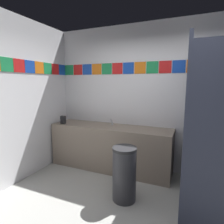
{
  "coord_description": "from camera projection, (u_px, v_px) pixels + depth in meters",
  "views": [
    {
      "loc": [
        0.57,
        -1.81,
        1.66
      ],
      "look_at": [
        -0.65,
        1.04,
        1.17
      ],
      "focal_mm": 29.73,
      "sensor_mm": 36.0,
      "label": 1
    }
  ],
  "objects": [
    {
      "name": "stall_divider",
      "position": [
        200.0,
        133.0,
        2.21
      ],
      "size": [
        0.92,
        1.58,
        2.14
      ],
      "color": "#33384C",
      "rests_on": "ground_plane"
    },
    {
      "name": "faucet_center",
      "position": [
        112.0,
        123.0,
        3.61
      ],
      "size": [
        0.04,
        0.1,
        0.14
      ],
      "color": "silver",
      "rests_on": "vanity_counter"
    },
    {
      "name": "wall_back",
      "position": [
        158.0,
        98.0,
        3.43
      ],
      "size": [
        4.08,
        0.09,
        2.74
      ],
      "color": "silver",
      "rests_on": "ground_plane"
    },
    {
      "name": "vanity_counter",
      "position": [
        110.0,
        147.0,
        3.6
      ],
      "size": [
        2.33,
        0.58,
        0.84
      ],
      "color": "gray",
      "rests_on": "ground_plane"
    },
    {
      "name": "soap_dispenser",
      "position": [
        63.0,
        120.0,
        3.74
      ],
      "size": [
        0.09,
        0.09,
        0.16
      ],
      "color": "black",
      "rests_on": "vanity_counter"
    },
    {
      "name": "trash_bin",
      "position": [
        124.0,
        174.0,
        2.61
      ],
      "size": [
        0.34,
        0.34,
        0.78
      ],
      "color": "#333338",
      "rests_on": "ground_plane"
    }
  ]
}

